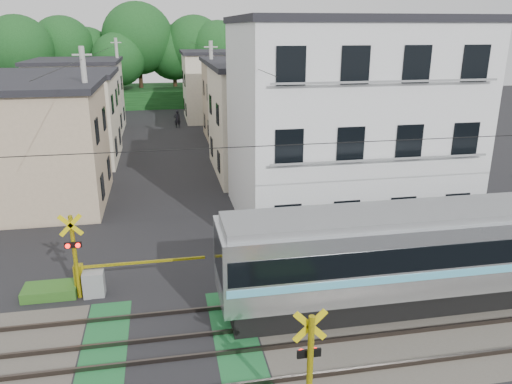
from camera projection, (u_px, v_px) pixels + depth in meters
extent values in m
plane|color=black|center=(171.00, 350.00, 14.31)|extent=(120.00, 120.00, 0.00)
cube|color=#47423A|center=(171.00, 350.00, 14.31)|extent=(120.00, 6.00, 0.00)
cube|color=black|center=(171.00, 350.00, 14.31)|extent=(5.20, 120.00, 0.00)
cube|color=#145126|center=(103.00, 358.00, 13.97)|extent=(1.30, 6.00, 0.00)
cube|color=#145126|center=(237.00, 343.00, 14.64)|extent=(1.30, 6.00, 0.00)
cube|color=#3F3833|center=(172.00, 359.00, 13.82)|extent=(120.00, 0.08, 0.14)
cube|color=#3F3833|center=(171.00, 338.00, 14.75)|extent=(120.00, 0.08, 0.14)
cube|color=#3F3833|center=(170.00, 313.00, 16.06)|extent=(120.00, 0.08, 0.14)
cube|color=black|center=(453.00, 287.00, 17.00)|extent=(15.39, 2.12, 0.80)
cube|color=black|center=(294.00, 307.00, 16.04)|extent=(2.14, 1.96, 0.53)
cube|color=silver|center=(459.00, 245.00, 16.51)|extent=(16.03, 2.49, 2.31)
cube|color=black|center=(460.00, 237.00, 16.42)|extent=(15.77, 2.53, 0.79)
cube|color=#53B1D1|center=(458.00, 254.00, 16.61)|extent=(15.87, 2.52, 0.25)
cube|color=slate|center=(464.00, 209.00, 16.11)|extent=(15.71, 2.04, 0.21)
cube|color=black|center=(220.00, 255.00, 14.99)|extent=(0.10, 2.14, 1.39)
cylinder|color=yellow|center=(310.00, 375.00, 11.01)|extent=(0.14, 0.14, 3.00)
cube|color=yellow|center=(310.00, 326.00, 10.73)|extent=(0.77, 0.05, 0.77)
cube|color=yellow|center=(310.00, 326.00, 10.73)|extent=(0.77, 0.05, 0.77)
cube|color=black|center=(309.00, 353.00, 10.95)|extent=(0.55, 0.05, 0.20)
sphere|color=#FF0C07|center=(301.00, 353.00, 10.98)|extent=(0.16, 0.16, 0.16)
sphere|color=#FF0C07|center=(315.00, 351.00, 11.03)|extent=(0.16, 0.16, 0.16)
cylinder|color=yellow|center=(75.00, 257.00, 16.67)|extent=(0.14, 0.14, 3.00)
cube|color=yellow|center=(71.00, 225.00, 16.20)|extent=(0.77, 0.05, 0.77)
cube|color=yellow|center=(71.00, 225.00, 16.20)|extent=(0.77, 0.05, 0.77)
cube|color=black|center=(73.00, 245.00, 16.42)|extent=(0.55, 0.05, 0.20)
sphere|color=#FF0C07|center=(68.00, 246.00, 16.33)|extent=(0.16, 0.16, 0.16)
sphere|color=#FF0C07|center=(78.00, 245.00, 16.39)|extent=(0.16, 0.16, 0.16)
cube|color=gray|center=(94.00, 284.00, 17.08)|extent=(0.70, 0.50, 0.90)
cube|color=yellow|center=(79.00, 279.00, 17.20)|extent=(0.30, 0.30, 1.10)
cube|color=yellow|center=(145.00, 262.00, 17.46)|extent=(4.20, 0.08, 0.08)
cube|color=white|center=(345.00, 125.00, 23.27)|extent=(10.00, 8.00, 9.00)
cube|color=black|center=(351.00, 19.00, 21.82)|extent=(10.20, 8.16, 0.30)
cube|color=black|center=(288.00, 221.00, 19.79)|extent=(1.10, 0.06, 1.40)
cube|color=black|center=(346.00, 217.00, 20.23)|extent=(1.10, 0.06, 1.40)
cube|color=black|center=(402.00, 213.00, 20.66)|extent=(1.10, 0.06, 1.40)
cube|color=black|center=(456.00, 209.00, 21.10)|extent=(1.10, 0.06, 1.40)
cube|color=gray|center=(376.00, 231.00, 20.43)|extent=(9.00, 0.06, 0.08)
cube|color=black|center=(289.00, 147.00, 18.86)|extent=(1.10, 0.06, 1.40)
cube|color=black|center=(351.00, 145.00, 19.29)|extent=(1.10, 0.06, 1.40)
cube|color=black|center=(409.00, 142.00, 19.72)|extent=(1.10, 0.06, 1.40)
cube|color=black|center=(465.00, 140.00, 20.16)|extent=(1.10, 0.06, 1.40)
cube|color=gray|center=(382.00, 160.00, 19.49)|extent=(9.00, 0.06, 0.08)
cube|color=black|center=(291.00, 66.00, 17.92)|extent=(1.10, 0.06, 1.40)
cube|color=black|center=(355.00, 65.00, 18.35)|extent=(1.10, 0.06, 1.40)
cube|color=black|center=(417.00, 64.00, 18.78)|extent=(1.10, 0.06, 1.40)
cube|color=black|center=(476.00, 63.00, 19.22)|extent=(1.10, 0.06, 1.40)
cube|color=gray|center=(388.00, 82.00, 18.55)|extent=(9.00, 0.06, 0.08)
cube|color=tan|center=(31.00, 148.00, 25.28)|extent=(7.00, 7.00, 6.00)
cube|color=black|center=(22.00, 85.00, 24.29)|extent=(7.35, 7.35, 0.30)
cube|color=black|center=(103.00, 186.00, 24.81)|extent=(0.06, 1.00, 1.20)
cube|color=black|center=(109.00, 168.00, 28.07)|extent=(0.06, 1.00, 1.20)
cube|color=black|center=(97.00, 131.00, 23.93)|extent=(0.06, 1.00, 1.20)
cube|color=black|center=(104.00, 118.00, 27.19)|extent=(0.06, 1.00, 1.20)
cube|color=beige|center=(270.00, 121.00, 31.29)|extent=(7.00, 8.00, 6.50)
cube|color=black|center=(271.00, 65.00, 30.23)|extent=(7.35, 8.40, 0.30)
cube|color=black|center=(219.00, 162.00, 29.41)|extent=(0.06, 1.00, 1.20)
cube|color=black|center=(212.00, 147.00, 33.14)|extent=(0.06, 1.00, 1.20)
cube|color=black|center=(217.00, 114.00, 28.53)|extent=(0.06, 1.00, 1.20)
cube|color=black|center=(210.00, 104.00, 32.27)|extent=(0.06, 1.00, 1.20)
cube|color=beige|center=(55.00, 120.00, 33.62)|extent=(8.00, 7.00, 5.80)
cube|color=black|center=(49.00, 74.00, 32.66)|extent=(8.40, 7.35, 0.30)
cube|color=black|center=(116.00, 146.00, 33.20)|extent=(0.06, 1.00, 1.20)
cube|color=black|center=(120.00, 136.00, 36.47)|extent=(0.06, 1.00, 1.20)
cube|color=black|center=(112.00, 104.00, 32.33)|extent=(0.06, 1.00, 1.20)
cube|color=black|center=(117.00, 97.00, 35.59)|extent=(0.06, 1.00, 1.20)
cube|color=tan|center=(249.00, 101.00, 40.74)|extent=(7.00, 7.00, 6.20)
cube|color=black|center=(249.00, 60.00, 39.72)|extent=(7.35, 7.35, 0.30)
cube|color=black|center=(208.00, 129.00, 39.04)|extent=(0.06, 1.00, 1.20)
cube|color=black|center=(204.00, 121.00, 42.31)|extent=(0.06, 1.00, 1.20)
cube|color=black|center=(207.00, 92.00, 38.17)|extent=(0.06, 1.00, 1.20)
cube|color=black|center=(203.00, 87.00, 41.43)|extent=(0.06, 1.00, 1.20)
cube|color=beige|center=(79.00, 99.00, 42.95)|extent=(7.00, 8.00, 6.00)
cube|color=black|center=(75.00, 61.00, 41.97)|extent=(7.35, 8.40, 0.30)
cube|color=black|center=(121.00, 121.00, 42.25)|extent=(0.06, 1.00, 1.20)
cube|color=black|center=(124.00, 113.00, 45.98)|extent=(0.06, 1.00, 1.20)
cube|color=black|center=(118.00, 87.00, 41.37)|extent=(0.06, 1.00, 1.20)
cube|color=black|center=(122.00, 83.00, 45.10)|extent=(0.06, 1.00, 1.20)
cube|color=beige|center=(225.00, 87.00, 49.91)|extent=(8.00, 7.00, 6.40)
cube|color=black|center=(224.00, 52.00, 48.87)|extent=(8.40, 7.35, 0.30)
cube|color=black|center=(186.00, 110.00, 48.16)|extent=(0.06, 1.00, 1.20)
cube|color=black|center=(184.00, 104.00, 51.43)|extent=(0.06, 1.00, 1.20)
cube|color=black|center=(185.00, 80.00, 47.29)|extent=(0.06, 1.00, 1.20)
cube|color=black|center=(183.00, 77.00, 50.55)|extent=(0.06, 1.00, 1.20)
cube|color=#18491B|center=(159.00, 95.00, 60.65)|extent=(40.00, 10.00, 2.00)
cylinder|color=#332114|center=(24.00, 90.00, 53.13)|extent=(0.50, 0.50, 5.09)
sphere|color=#18491B|center=(19.00, 50.00, 51.85)|extent=(7.12, 7.12, 7.12)
cylinder|color=#332114|center=(67.00, 85.00, 57.44)|extent=(0.50, 0.50, 5.09)
sphere|color=#18491B|center=(63.00, 48.00, 56.17)|extent=(7.12, 7.12, 7.12)
cylinder|color=#332114|center=(91.00, 86.00, 59.66)|extent=(0.50, 0.50, 4.48)
sphere|color=#18491B|center=(87.00, 55.00, 58.54)|extent=(6.28, 6.28, 6.28)
cylinder|color=#332114|center=(121.00, 90.00, 56.71)|extent=(0.50, 0.50, 4.21)
sphere|color=#18491B|center=(118.00, 59.00, 55.66)|extent=(5.89, 5.89, 5.89)
cylinder|color=#332114|center=(141.00, 80.00, 59.35)|extent=(0.50, 0.50, 5.87)
sphere|color=#18491B|center=(138.00, 38.00, 57.87)|extent=(8.22, 8.22, 8.22)
cylinder|color=#332114|center=(175.00, 84.00, 60.89)|extent=(0.50, 0.50, 4.61)
sphere|color=#18491B|center=(174.00, 53.00, 59.73)|extent=(6.45, 6.45, 6.45)
cylinder|color=#332114|center=(196.00, 82.00, 60.74)|extent=(0.50, 0.50, 5.16)
sphere|color=#18491B|center=(195.00, 46.00, 59.44)|extent=(7.23, 7.23, 7.23)
cylinder|color=#332114|center=(219.00, 84.00, 59.56)|extent=(0.50, 0.50, 4.85)
sphere|color=#18491B|center=(218.00, 50.00, 58.35)|extent=(6.79, 6.79, 6.79)
cylinder|color=#332114|center=(244.00, 83.00, 62.40)|extent=(0.50, 0.50, 4.49)
sphere|color=#18491B|center=(243.00, 53.00, 61.28)|extent=(6.28, 6.28, 6.28)
cylinder|color=#332114|center=(279.00, 86.00, 58.23)|extent=(0.50, 0.50, 4.77)
sphere|color=#18491B|center=(279.00, 52.00, 57.03)|extent=(6.68, 6.68, 6.68)
cube|color=black|center=(365.00, 142.00, 14.74)|extent=(60.00, 0.02, 0.02)
cylinder|color=#A5A5A0|center=(90.00, 130.00, 24.58)|extent=(0.26, 0.26, 8.00)
cube|color=#A5A5A0|center=(82.00, 55.00, 23.46)|extent=(0.90, 0.08, 0.08)
cylinder|color=#A5A5A0|center=(212.00, 101.00, 34.22)|extent=(0.26, 0.26, 8.00)
cube|color=#A5A5A0|center=(211.00, 47.00, 33.09)|extent=(0.90, 0.08, 0.08)
cylinder|color=#A5A5A0|center=(119.00, 85.00, 44.18)|extent=(0.26, 0.26, 8.00)
cube|color=#A5A5A0|center=(116.00, 43.00, 43.05)|extent=(0.90, 0.08, 0.08)
cube|color=black|center=(104.00, 50.00, 33.32)|extent=(0.02, 42.00, 0.02)
cube|color=black|center=(209.00, 49.00, 34.56)|extent=(0.02, 42.00, 0.02)
imported|color=black|center=(177.00, 119.00, 45.87)|extent=(0.65, 0.47, 1.64)
cube|color=#2D5E1E|center=(51.00, 291.00, 17.18)|extent=(1.80, 1.00, 0.36)
cube|color=#2D5E1E|center=(297.00, 279.00, 18.06)|extent=(1.50, 0.90, 0.30)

